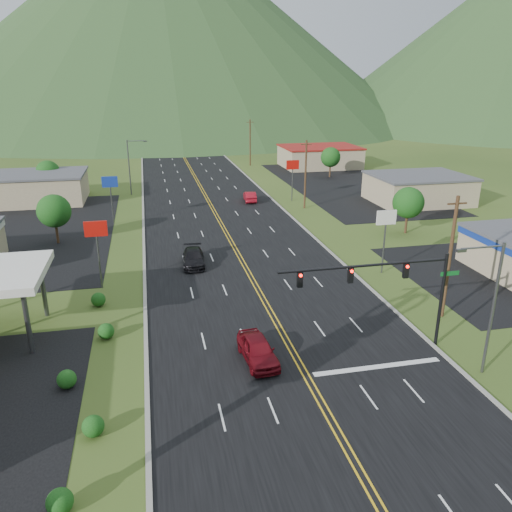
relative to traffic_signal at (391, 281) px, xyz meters
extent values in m
cylinder|color=black|center=(4.02, 0.00, -1.83)|extent=(0.24, 0.24, 7.00)
cylinder|color=black|center=(-1.98, 0.00, 1.27)|extent=(12.00, 0.18, 0.18)
cube|color=#0C591E|center=(4.42, 0.00, 0.17)|extent=(1.40, 0.06, 0.30)
cube|color=black|center=(1.02, 0.00, 0.67)|extent=(0.35, 0.28, 1.05)
sphere|color=#FF0C05|center=(1.02, -0.18, 1.02)|extent=(0.22, 0.22, 0.22)
cube|color=black|center=(-2.98, 0.00, 0.67)|extent=(0.35, 0.28, 1.05)
sphere|color=#FF0C05|center=(-2.98, -0.18, 1.02)|extent=(0.22, 0.22, 0.22)
cube|color=black|center=(-6.48, 0.00, 0.67)|extent=(0.35, 0.28, 1.05)
sphere|color=#FF0C05|center=(-6.48, -0.18, 1.02)|extent=(0.22, 0.22, 0.22)
cylinder|color=#59595E|center=(5.02, -4.00, -0.83)|extent=(0.20, 0.20, 9.00)
cylinder|color=#59595E|center=(3.58, -4.00, 3.47)|extent=(2.88, 0.12, 0.12)
cube|color=#59595E|center=(2.14, -4.00, 3.37)|extent=(0.60, 0.25, 0.18)
cylinder|color=#59595E|center=(-18.48, 56.00, -0.83)|extent=(0.20, 0.20, 9.00)
cylinder|color=#59595E|center=(-17.04, 56.00, 3.47)|extent=(2.88, 0.12, 0.12)
cube|color=#59595E|center=(-15.60, 56.00, 3.37)|extent=(0.60, 0.25, 0.18)
cylinder|color=#59595E|center=(-24.48, 5.00, -2.83)|extent=(0.36, 0.36, 5.00)
cylinder|color=#59595E|center=(-24.48, 11.00, -2.83)|extent=(0.36, 0.36, 5.00)
cube|color=tan|center=(-34.48, 54.00, -3.23)|extent=(18.00, 11.00, 4.20)
cube|color=#4C4C51|center=(-34.48, 54.00, -0.98)|extent=(18.40, 11.40, 0.30)
cube|color=tan|center=(25.52, 41.00, -3.33)|extent=(14.00, 11.00, 4.00)
cube|color=#4C4C51|center=(25.52, 41.00, -1.18)|extent=(14.40, 11.40, 0.30)
cube|color=tan|center=(21.52, 76.00, -3.23)|extent=(16.00, 12.00, 4.20)
cube|color=maroon|center=(21.52, 76.00, -0.98)|extent=(16.40, 12.40, 0.30)
cylinder|color=#59595E|center=(-20.48, 16.00, -2.83)|extent=(0.16, 0.16, 5.00)
cube|color=#B40F0A|center=(-20.48, 16.00, 0.37)|extent=(2.00, 0.18, 1.40)
cylinder|color=#59595E|center=(-20.48, 38.00, -2.83)|extent=(0.16, 0.16, 5.00)
cube|color=navy|center=(-20.48, 38.00, 0.37)|extent=(2.00, 0.18, 1.40)
cylinder|color=#59595E|center=(6.52, 14.00, -2.83)|extent=(0.16, 0.16, 5.00)
cube|color=white|center=(6.52, 14.00, 0.37)|extent=(2.00, 0.18, 1.40)
cylinder|color=#59595E|center=(6.52, 46.00, -2.83)|extent=(0.16, 0.16, 5.00)
cube|color=#B40F0A|center=(6.52, 46.00, 0.37)|extent=(2.00, 0.18, 1.40)
cylinder|color=#382314|center=(-26.48, 31.00, -3.83)|extent=(0.30, 0.30, 3.00)
sphere|color=#144313|center=(-26.48, 31.00, -1.43)|extent=(3.84, 3.84, 3.84)
cylinder|color=#382314|center=(-31.48, 58.00, -3.83)|extent=(0.30, 0.30, 3.00)
sphere|color=#144313|center=(-31.48, 58.00, -1.43)|extent=(3.84, 3.84, 3.84)
cylinder|color=#382314|center=(15.52, 26.00, -3.83)|extent=(0.30, 0.30, 3.00)
sphere|color=#144313|center=(15.52, 26.00, -1.43)|extent=(3.84, 3.84, 3.84)
cylinder|color=#382314|center=(19.52, 64.00, -3.83)|extent=(0.30, 0.30, 3.00)
sphere|color=#144313|center=(19.52, 64.00, -1.43)|extent=(3.84, 3.84, 3.84)
cylinder|color=#382314|center=(7.02, 4.00, -0.33)|extent=(0.28, 0.28, 10.00)
cube|color=#382314|center=(7.02, 4.00, 4.07)|extent=(1.60, 0.12, 0.12)
cylinder|color=#382314|center=(7.02, 41.00, -0.33)|extent=(0.28, 0.28, 10.00)
cube|color=#382314|center=(7.02, 41.00, 4.07)|extent=(1.60, 0.12, 0.12)
cylinder|color=#382314|center=(7.02, 81.00, -0.33)|extent=(0.28, 0.28, 10.00)
cube|color=#382314|center=(7.02, 81.00, 4.07)|extent=(1.60, 0.12, 0.12)
cylinder|color=#382314|center=(7.02, 121.00, -0.33)|extent=(0.28, 0.28, 10.00)
cube|color=#382314|center=(7.02, 121.00, 4.07)|extent=(1.60, 0.12, 0.12)
cone|color=#27401D|center=(-6.48, 206.00, 37.17)|extent=(220.00, 220.00, 85.00)
imported|color=maroon|center=(-9.16, 0.50, -4.48)|extent=(2.41, 5.13, 1.70)
imported|color=black|center=(-11.59, 20.15, -4.55)|extent=(2.53, 5.51, 1.56)
imported|color=maroon|center=(-0.11, 46.88, -4.54)|extent=(2.08, 4.91, 1.57)
camera|label=1|loc=(-15.65, -28.59, 12.91)|focal=35.00mm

